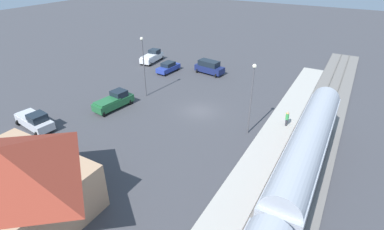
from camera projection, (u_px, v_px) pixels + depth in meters
The scene contains 13 objects.
ground_plane at pixel (200, 111), 37.81m from camera, with size 200.00×200.00×0.00m, color #424247.
railway_track at pixel (314, 140), 31.68m from camera, with size 4.80×70.00×0.30m.
platform at pixel (277, 130), 33.39m from camera, with size 3.20×46.00×0.30m.
station_building at pixel (7, 182), 21.23m from camera, with size 11.57×9.32×6.18m.
pedestrian_on_platform at pixel (287, 117), 33.71m from camera, with size 0.36×0.36×1.71m.
pedestrian_waiting_far at pixel (287, 118), 33.49m from camera, with size 0.36×0.36×1.71m.
suv_navy at pixel (209, 67), 49.18m from camera, with size 5.13×2.92×2.22m.
pickup_white at pixel (152, 57), 54.61m from camera, with size 2.44×5.56×2.14m.
pickup_silver at pixel (35, 120), 33.57m from camera, with size 5.62×3.05×2.14m.
pickup_green at pixel (114, 101), 38.07m from camera, with size 2.66×5.61×2.14m.
sedan_blue at pixel (168, 67), 49.90m from camera, with size 2.19×4.63×1.74m.
light_pole_near_platform at pixel (252, 92), 30.73m from camera, with size 0.44×0.44×8.08m.
light_pole_lot_center at pixel (143, 61), 39.41m from camera, with size 0.44×0.44×8.32m.
Camera 1 is at (-15.71, 29.55, 17.63)m, focal length 27.58 mm.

